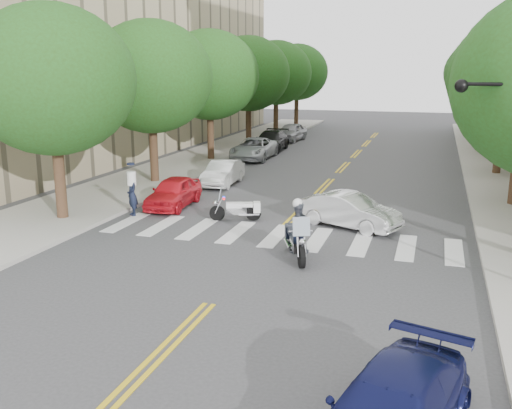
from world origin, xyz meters
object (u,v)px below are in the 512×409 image
at_px(motorcycle_police, 297,232).
at_px(officer_standing, 132,195).
at_px(motorcycle_parked, 240,209).
at_px(convertible, 349,211).

xyz_separation_m(motorcycle_police, officer_standing, (-7.79, 3.24, 0.01)).
bearing_deg(motorcycle_parked, motorcycle_police, -159.02).
distance_m(motorcycle_parked, officer_standing, 4.58).
bearing_deg(motorcycle_police, motorcycle_parked, -72.42).
distance_m(motorcycle_police, convertible, 4.31).
height_order(motorcycle_police, officer_standing, motorcycle_police).
relative_size(motorcycle_police, motorcycle_parked, 1.15).
relative_size(motorcycle_parked, convertible, 0.50).
xyz_separation_m(motorcycle_police, motorcycle_parked, (-3.27, 3.84, -0.42)).
bearing_deg(motorcycle_police, convertible, -127.44).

